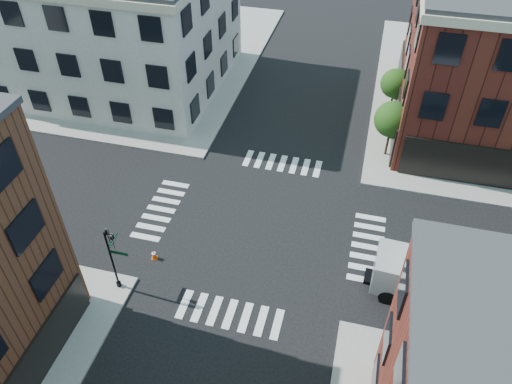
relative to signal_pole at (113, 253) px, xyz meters
name	(u,v)px	position (x,y,z in m)	size (l,w,h in m)	color
ground	(260,227)	(6.72, 6.68, -2.86)	(120.00, 120.00, 0.00)	black
sidewalk_nw	(114,52)	(-14.28, 27.68, -2.78)	(30.00, 30.00, 0.15)	gray
building_nw	(97,22)	(-12.28, 22.68, 2.64)	(22.00, 16.00, 11.00)	#B9B4A9
tree_near	(393,121)	(14.28, 16.65, 0.30)	(2.69, 2.69, 4.49)	black
tree_far	(396,85)	(14.28, 22.65, 0.02)	(2.43, 2.43, 4.07)	black
signal_pole	(113,253)	(0.00, 0.00, 0.00)	(1.29, 1.24, 4.60)	black
box_truck	(455,279)	(18.42, 3.59, -0.87)	(8.56, 2.99, 3.82)	silver
traffic_cone	(154,255)	(1.02, 2.46, -2.54)	(0.45, 0.45, 0.67)	#CA4308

